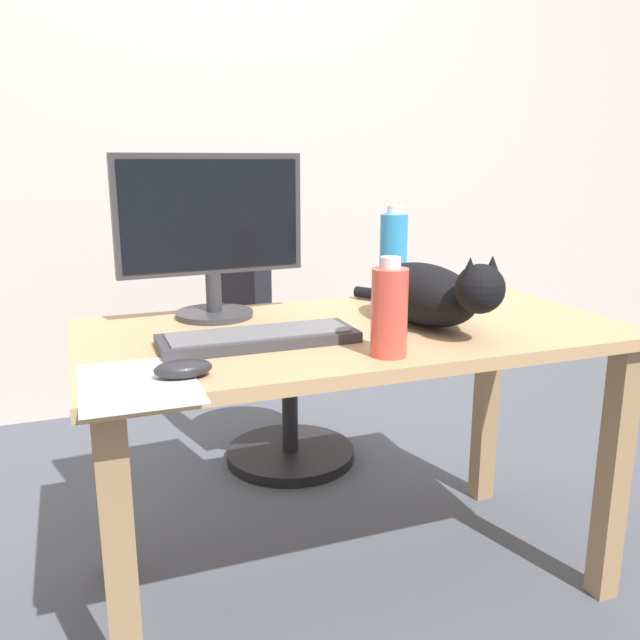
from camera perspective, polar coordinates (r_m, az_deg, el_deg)
ground_plane at (r=1.92m, az=2.68°, el=-21.63°), size 8.00×8.00×0.00m
back_wall at (r=3.04m, az=-9.07°, el=17.12°), size 6.00×0.04×2.60m
desk at (r=1.65m, az=2.91°, el=-4.35°), size 1.31×0.67×0.71m
office_chair at (r=2.41m, az=-3.73°, el=-3.67°), size 0.49×0.48×0.91m
monitor at (r=1.70m, az=-9.37°, el=7.70°), size 0.48×0.20×0.41m
keyboard at (r=1.47m, az=-5.33°, el=-1.54°), size 0.44×0.15×0.03m
cat at (r=1.64m, az=9.41°, el=2.31°), size 0.21×0.61×0.20m
computer_mouse at (r=1.27m, az=-11.75°, el=-4.14°), size 0.11×0.06×0.04m
paper_sheet at (r=1.26m, az=-15.45°, el=-5.28°), size 0.21×0.30×0.00m
water_bottle at (r=1.91m, az=6.35°, el=5.49°), size 0.08×0.08×0.27m
spray_bottle at (r=1.37m, az=6.02°, el=0.79°), size 0.08×0.08×0.21m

